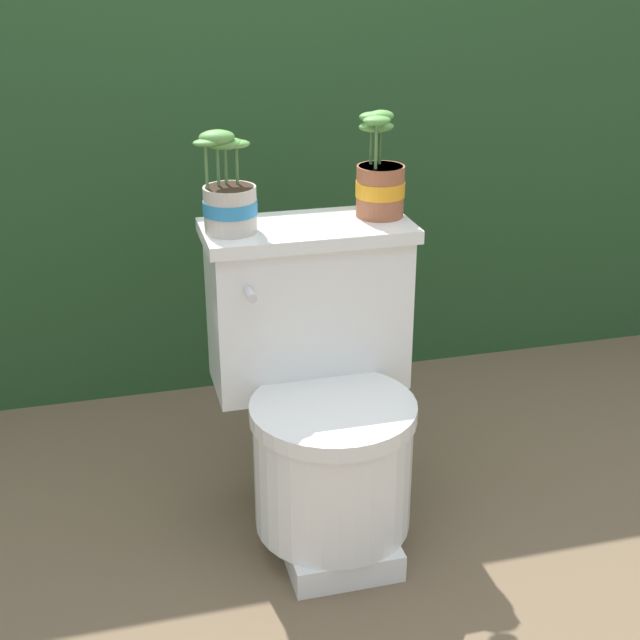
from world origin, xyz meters
The scene contains 5 objects.
ground_plane centered at (0.00, 0.00, 0.00)m, with size 12.00×12.00×0.00m, color brown.
hedge_backdrop centered at (0.00, 1.17, 0.78)m, with size 4.35×0.66×1.57m.
toilet centered at (-0.02, 0.08, 0.34)m, with size 0.48×0.53×0.71m.
potted_plant_left centered at (-0.19, 0.20, 0.79)m, with size 0.13×0.12×0.22m.
potted_plant_midleft centered at (0.16, 0.23, 0.80)m, with size 0.11×0.11×0.24m.
Camera 1 is at (-0.47, -1.66, 1.32)m, focal length 50.00 mm.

